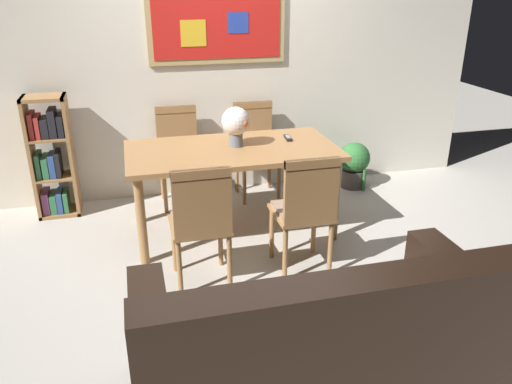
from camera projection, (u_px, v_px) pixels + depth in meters
name	position (u px, v px, depth m)	size (l,w,h in m)	color
ground_plane	(259.00, 250.00, 4.01)	(12.00, 12.00, 0.00)	#B7B2A8
wall_back_with_painting	(222.00, 59.00, 4.76)	(5.20, 0.14, 2.60)	silver
dining_table	(232.00, 158.00, 4.09)	(1.69, 0.89, 0.74)	#9E7042
dining_chair_far_left	(179.00, 148.00, 4.73)	(0.40, 0.41, 0.91)	#9E7042
dining_chair_far_right	(255.00, 142.00, 4.90)	(0.40, 0.41, 0.91)	#9E7042
dining_chair_near_left	(201.00, 217.00, 3.35)	(0.40, 0.41, 0.91)	#9E7042
dining_chair_near_right	(305.00, 205.00, 3.52)	(0.40, 0.41, 0.91)	#9E7042
leather_couch	(318.00, 344.00, 2.52)	(1.80, 0.84, 0.84)	black
bookshelf	(52.00, 159.00, 4.46)	(0.36, 0.28, 1.09)	#9E7042
potted_ivy	(354.00, 164.00, 5.17)	(0.32, 0.32, 0.52)	#4C4742
flower_vase	(236.00, 123.00, 4.03)	(0.23, 0.23, 0.32)	slate
tv_remote	(288.00, 138.00, 4.28)	(0.06, 0.16, 0.02)	black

